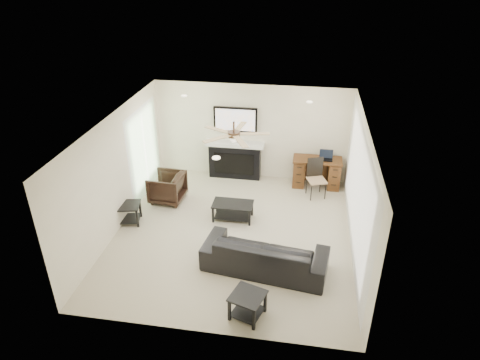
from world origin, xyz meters
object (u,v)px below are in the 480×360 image
(coffee_table, at_px, (233,211))
(sofa, at_px, (265,254))
(armchair, at_px, (167,187))
(fireplace_unit, at_px, (235,144))
(desk, at_px, (316,173))

(coffee_table, bearing_deg, sofa, -60.59)
(armchair, relative_size, coffee_table, 0.87)
(fireplace_unit, bearing_deg, coffee_table, -81.51)
(armchair, relative_size, fireplace_unit, 0.41)
(armchair, bearing_deg, coffee_table, 75.90)
(sofa, bearing_deg, fireplace_unit, -63.82)
(fireplace_unit, relative_size, desk, 1.57)
(armchair, height_order, coffee_table, armchair)
(coffee_table, height_order, desk, desk)
(desk, bearing_deg, sofa, -105.14)
(coffee_table, height_order, fireplace_unit, fireplace_unit)
(sofa, bearing_deg, armchair, -31.76)
(armchair, distance_m, fireplace_unit, 2.12)
(coffee_table, distance_m, desk, 2.63)
(fireplace_unit, height_order, desk, fireplace_unit)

